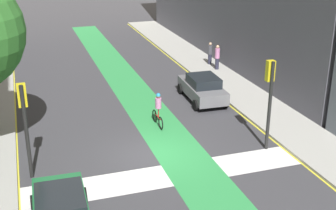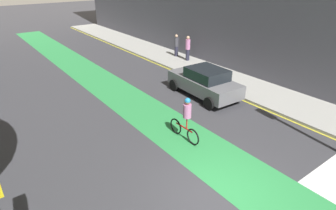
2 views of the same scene
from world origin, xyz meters
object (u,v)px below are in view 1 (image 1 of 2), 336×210
Objects in this scene: traffic_signal_near_right at (270,88)px; cyclist_in_lane at (158,109)px; car_grey_right_far at (203,88)px; pedestrian_sidewalk_right_b at (217,57)px; traffic_signal_near_left at (24,113)px; pedestrian_sidewalk_right_a at (210,53)px.

traffic_signal_near_right is 6.03m from cyclist_in_lane.
pedestrian_sidewalk_right_b reaches higher than car_grey_right_far.
car_grey_right_far is at bearing -121.96° from pedestrian_sidewalk_right_b.
pedestrian_sidewalk_right_a is at bearing 43.19° from traffic_signal_near_left.
traffic_signal_near_right is 2.39× the size of pedestrian_sidewalk_right_b.
traffic_signal_near_right is at bearing -3.96° from traffic_signal_near_left.
car_grey_right_far is 4.58m from cyclist_in_lane.
pedestrian_sidewalk_right_a is (6.96, 9.45, 0.02)m from cyclist_in_lane.
traffic_signal_near_left reaches higher than pedestrian_sidewalk_right_a.
car_grey_right_far is 6.22m from pedestrian_sidewalk_right_b.
traffic_signal_near_left is at bearing -153.72° from cyclist_in_lane.
traffic_signal_near_right is 10.64m from traffic_signal_near_left.
traffic_signal_near_right is 2.57× the size of pedestrian_sidewalk_right_a.
cyclist_in_lane is (-4.07, 3.97, -2.01)m from traffic_signal_near_right.
car_grey_right_far is 7.45m from pedestrian_sidewalk_right_a.
car_grey_right_far is at bearing 93.71° from traffic_signal_near_right.
traffic_signal_near_right is 12.51m from pedestrian_sidewalk_right_b.
traffic_signal_near_left reaches higher than pedestrian_sidewalk_right_b.
car_grey_right_far is 2.30× the size of cyclist_in_lane.
car_grey_right_far is (-0.44, 6.75, -2.17)m from traffic_signal_near_right.
pedestrian_sidewalk_right_b reaches higher than pedestrian_sidewalk_right_a.
pedestrian_sidewalk_right_b is at bearing -91.39° from pedestrian_sidewalk_right_a.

